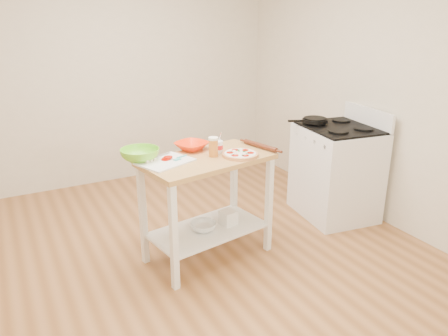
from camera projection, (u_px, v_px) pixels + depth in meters
room_shell at (192, 104)px, 3.27m from camera, size 4.04×4.54×2.74m
prep_island at (207, 187)px, 3.60m from camera, size 1.13×0.74×0.90m
gas_stove at (336, 171)px, 4.44m from camera, size 0.76×0.86×1.11m
skillet at (314, 120)px, 4.38m from camera, size 0.39×0.26×0.03m
pizza at (240, 154)px, 3.54m from camera, size 0.29×0.29×0.05m
cutting_board at (165, 161)px, 3.39m from camera, size 0.48×0.42×0.04m
spatula at (180, 158)px, 3.45m from camera, size 0.14×0.09×0.01m
knife at (154, 158)px, 3.45m from camera, size 0.26×0.12×0.01m
orange_bowl at (192, 146)px, 3.70m from camera, size 0.35×0.35×0.06m
green_bowl at (140, 155)px, 3.42m from camera, size 0.37×0.37×0.10m
beer_pint at (213, 147)px, 3.51m from camera, size 0.08×0.08×0.16m
yogurt_tub at (218, 147)px, 3.61m from camera, size 0.09×0.09×0.18m
rolling_pin at (260, 146)px, 3.73m from camera, size 0.13×0.37×0.04m
shelf_glass_bowl at (203, 227)px, 3.68m from camera, size 0.28×0.28×0.07m
shelf_bin at (228, 218)px, 3.78m from camera, size 0.14×0.14×0.12m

